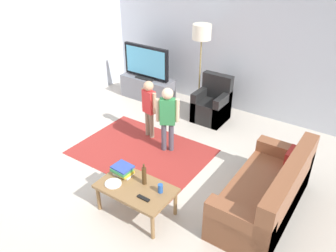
{
  "coord_description": "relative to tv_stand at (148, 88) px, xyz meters",
  "views": [
    {
      "loc": [
        2.59,
        -3.19,
        3.3
      ],
      "look_at": [
        0.0,
        0.6,
        0.65
      ],
      "focal_mm": 36.5,
      "sensor_mm": 36.0,
      "label": 1
    }
  ],
  "objects": [
    {
      "name": "book_stack",
      "position": [
        1.72,
        -2.8,
        0.25
      ],
      "size": [
        0.28,
        0.24,
        0.13
      ],
      "color": "white",
      "rests_on": "coffee_table"
    },
    {
      "name": "area_rug",
      "position": [
        1.2,
        -1.75,
        -0.24
      ],
      "size": [
        2.2,
        1.6,
        0.01
      ],
      "primitive_type": "cube",
      "color": "#9E2D28",
      "rests_on": "ground"
    },
    {
      "name": "wall_left",
      "position": [
        -1.29,
        -2.3,
        1.11
      ],
      "size": [
        0.12,
        6.0,
        2.7
      ],
      "primitive_type": "cube",
      "color": "silver",
      "rests_on": "ground"
    },
    {
      "name": "couch",
      "position": [
        3.46,
        -1.93,
        0.05
      ],
      "size": [
        0.8,
        1.8,
        0.86
      ],
      "color": "brown",
      "rests_on": "ground"
    },
    {
      "name": "child_near_tv",
      "position": [
        1.0,
        -1.25,
        0.41
      ],
      "size": [
        0.36,
        0.18,
        1.08
      ],
      "color": "gray",
      "rests_on": "ground"
    },
    {
      "name": "wall_back",
      "position": [
        1.71,
        0.7,
        1.11
      ],
      "size": [
        6.0,
        0.12,
        2.7
      ],
      "primitive_type": "cube",
      "color": "silver",
      "rests_on": "ground"
    },
    {
      "name": "plate",
      "position": [
        1.75,
        -3.02,
        0.18
      ],
      "size": [
        0.22,
        0.22,
        0.02
      ],
      "color": "white",
      "rests_on": "coffee_table"
    },
    {
      "name": "ground",
      "position": [
        1.71,
        -2.3,
        -0.24
      ],
      "size": [
        7.8,
        7.8,
        0.0
      ],
      "primitive_type": "plane",
      "color": "beige"
    },
    {
      "name": "tv",
      "position": [
        -0.0,
        -0.02,
        0.6
      ],
      "size": [
        1.1,
        0.28,
        0.71
      ],
      "color": "black",
      "rests_on": "tv_stand"
    },
    {
      "name": "child_center",
      "position": [
        1.53,
        -1.45,
        0.45
      ],
      "size": [
        0.34,
        0.24,
        1.15
      ],
      "color": "#4C4C59",
      "rests_on": "ground"
    },
    {
      "name": "tv_remote",
      "position": [
        2.25,
        -3.02,
        0.19
      ],
      "size": [
        0.17,
        0.05,
        0.02
      ],
      "primitive_type": "cube",
      "rotation": [
        0.0,
        0.0,
        -0.01
      ],
      "color": "black",
      "rests_on": "coffee_table"
    },
    {
      "name": "armchair",
      "position": [
        1.63,
        -0.04,
        0.05
      ],
      "size": [
        0.6,
        0.6,
        0.9
      ],
      "color": "black",
      "rests_on": "ground"
    },
    {
      "name": "tv_stand",
      "position": [
        0.0,
        0.0,
        0.0
      ],
      "size": [
        1.2,
        0.44,
        0.5
      ],
      "color": "slate",
      "rests_on": "ground"
    },
    {
      "name": "bottle",
      "position": [
        2.08,
        -2.78,
        0.31
      ],
      "size": [
        0.06,
        0.06,
        0.31
      ],
      "color": "#4C3319",
      "rests_on": "coffee_table"
    },
    {
      "name": "soda_can",
      "position": [
        2.35,
        -2.8,
        0.24
      ],
      "size": [
        0.07,
        0.07,
        0.12
      ],
      "primitive_type": "cylinder",
      "color": "#2659B2",
      "rests_on": "coffee_table"
    },
    {
      "name": "floor_lamp",
      "position": [
        1.21,
        0.15,
        1.3
      ],
      "size": [
        0.36,
        0.36,
        1.78
      ],
      "color": "#262626",
      "rests_on": "ground"
    },
    {
      "name": "coffee_table",
      "position": [
        2.03,
        -2.9,
        0.13
      ],
      "size": [
        1.0,
        0.6,
        0.42
      ],
      "color": "olive",
      "rests_on": "ground"
    }
  ]
}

